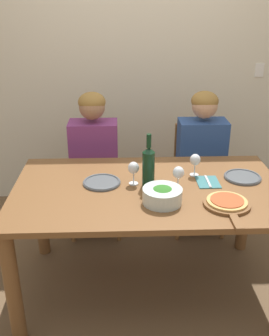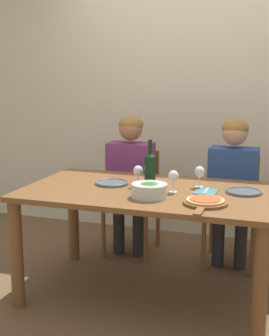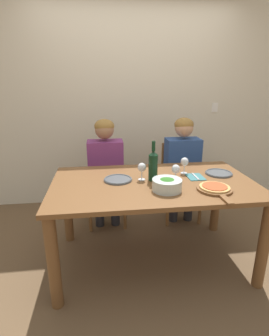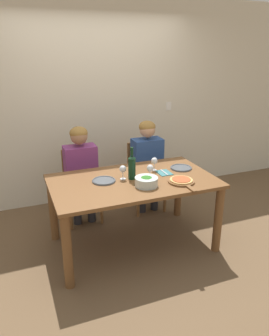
{
  "view_description": "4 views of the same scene",
  "coord_description": "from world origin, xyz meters",
  "px_view_note": "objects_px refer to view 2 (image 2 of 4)",
  "views": [
    {
      "loc": [
        -0.17,
        -2.19,
        1.89
      ],
      "look_at": [
        -0.09,
        0.04,
        0.89
      ],
      "focal_mm": 42.0,
      "sensor_mm": 36.0,
      "label": 1
    },
    {
      "loc": [
        0.89,
        -2.97,
        1.55
      ],
      "look_at": [
        -0.15,
        0.13,
        0.89
      ],
      "focal_mm": 50.0,
      "sensor_mm": 36.0,
      "label": 2
    },
    {
      "loc": [
        -0.42,
        -2.02,
        1.57
      ],
      "look_at": [
        -0.15,
        0.09,
        0.87
      ],
      "focal_mm": 28.0,
      "sensor_mm": 36.0,
      "label": 3
    },
    {
      "loc": [
        -1.13,
        -2.92,
        2.06
      ],
      "look_at": [
        0.01,
        -0.02,
        0.91
      ],
      "focal_mm": 35.0,
      "sensor_mm": 36.0,
      "label": 4
    }
  ],
  "objects_px": {
    "broccoli_bowl": "(149,190)",
    "pizza_on_board": "(205,202)",
    "person_woman": "(130,172)",
    "person_man": "(233,180)",
    "wine_glass_left": "(138,172)",
    "wine_glass_right": "(200,173)",
    "dinner_plate_left": "(112,183)",
    "wine_glass_centre": "(173,177)",
    "chair_left": "(134,197)",
    "dinner_plate_right": "(244,192)",
    "fork_on_napkin": "(206,192)",
    "chair_right": "(233,206)",
    "wine_bottle": "(150,169)"
  },
  "relations": [
    {
      "from": "broccoli_bowl",
      "to": "pizza_on_board",
      "type": "distance_m",
      "value": 0.37
    },
    {
      "from": "person_woman",
      "to": "person_man",
      "type": "bearing_deg",
      "value": 0.0
    },
    {
      "from": "pizza_on_board",
      "to": "wine_glass_left",
      "type": "distance_m",
      "value": 0.61
    },
    {
      "from": "wine_glass_left",
      "to": "wine_glass_right",
      "type": "xyz_separation_m",
      "value": [
        0.41,
        0.12,
        0.0
      ]
    },
    {
      "from": "dinner_plate_left",
      "to": "wine_glass_centre",
      "type": "relative_size",
      "value": 1.6
    },
    {
      "from": "wine_glass_left",
      "to": "wine_glass_centre",
      "type": "xyz_separation_m",
      "value": [
        0.27,
        -0.08,
        0.0
      ]
    },
    {
      "from": "chair_left",
      "to": "person_woman",
      "type": "distance_m",
      "value": 0.27
    },
    {
      "from": "dinner_plate_right",
      "to": "pizza_on_board",
      "type": "relative_size",
      "value": 0.59
    },
    {
      "from": "pizza_on_board",
      "to": "fork_on_napkin",
      "type": "height_order",
      "value": "pizza_on_board"
    },
    {
      "from": "dinner_plate_right",
      "to": "person_woman",
      "type": "bearing_deg",
      "value": 148.71
    },
    {
      "from": "pizza_on_board",
      "to": "wine_glass_centre",
      "type": "bearing_deg",
      "value": 138.86
    },
    {
      "from": "wine_glass_centre",
      "to": "broccoli_bowl",
      "type": "bearing_deg",
      "value": -124.14
    },
    {
      "from": "person_man",
      "to": "wine_glass_left",
      "type": "distance_m",
      "value": 0.9
    },
    {
      "from": "chair_right",
      "to": "dinner_plate_right",
      "type": "distance_m",
      "value": 0.8
    },
    {
      "from": "chair_left",
      "to": "person_man",
      "type": "xyz_separation_m",
      "value": [
        0.87,
        -0.11,
        0.25
      ]
    },
    {
      "from": "person_man",
      "to": "broccoli_bowl",
      "type": "relative_size",
      "value": 5.25
    },
    {
      "from": "wine_glass_right",
      "to": "wine_glass_centre",
      "type": "distance_m",
      "value": 0.24
    },
    {
      "from": "chair_right",
      "to": "person_man",
      "type": "height_order",
      "value": "person_man"
    },
    {
      "from": "chair_right",
      "to": "wine_glass_right",
      "type": "relative_size",
      "value": 5.86
    },
    {
      "from": "chair_right",
      "to": "dinner_plate_left",
      "type": "xyz_separation_m",
      "value": [
        -0.78,
        -0.77,
        0.31
      ]
    },
    {
      "from": "chair_left",
      "to": "chair_right",
      "type": "relative_size",
      "value": 1.0
    },
    {
      "from": "person_man",
      "to": "wine_bottle",
      "type": "height_order",
      "value": "person_man"
    },
    {
      "from": "chair_left",
      "to": "wine_glass_right",
      "type": "xyz_separation_m",
      "value": [
        0.7,
        -0.67,
        0.41
      ]
    },
    {
      "from": "wine_glass_centre",
      "to": "person_man",
      "type": "bearing_deg",
      "value": 68.17
    },
    {
      "from": "person_woman",
      "to": "dinner_plate_right",
      "type": "relative_size",
      "value": 5.01
    },
    {
      "from": "dinner_plate_left",
      "to": "dinner_plate_right",
      "type": "height_order",
      "value": "same"
    },
    {
      "from": "broccoli_bowl",
      "to": "fork_on_napkin",
      "type": "distance_m",
      "value": 0.41
    },
    {
      "from": "wine_glass_right",
      "to": "chair_right",
      "type": "bearing_deg",
      "value": 76.16
    },
    {
      "from": "broccoli_bowl",
      "to": "wine_bottle",
      "type": "bearing_deg",
      "value": 105.6
    },
    {
      "from": "wine_bottle",
      "to": "dinner_plate_right",
      "type": "distance_m",
      "value": 0.64
    },
    {
      "from": "pizza_on_board",
      "to": "dinner_plate_left",
      "type": "bearing_deg",
      "value": 156.54
    },
    {
      "from": "chair_left",
      "to": "fork_on_napkin",
      "type": "bearing_deg",
      "value": -45.35
    },
    {
      "from": "person_woman",
      "to": "pizza_on_board",
      "type": "relative_size",
      "value": 2.93
    },
    {
      "from": "person_woman",
      "to": "pizza_on_board",
      "type": "height_order",
      "value": "person_woman"
    },
    {
      "from": "wine_bottle",
      "to": "broccoli_bowl",
      "type": "relative_size",
      "value": 1.48
    },
    {
      "from": "person_man",
      "to": "wine_glass_left",
      "type": "xyz_separation_m",
      "value": [
        -0.57,
        -0.67,
        0.16
      ]
    },
    {
      "from": "chair_left",
      "to": "chair_right",
      "type": "xyz_separation_m",
      "value": [
        0.87,
        0.0,
        0.0
      ]
    },
    {
      "from": "pizza_on_board",
      "to": "wine_glass_right",
      "type": "xyz_separation_m",
      "value": [
        -0.12,
        0.42,
        0.09
      ]
    },
    {
      "from": "pizza_on_board",
      "to": "fork_on_napkin",
      "type": "relative_size",
      "value": 2.29
    },
    {
      "from": "fork_on_napkin",
      "to": "chair_left",
      "type": "bearing_deg",
      "value": 134.65
    },
    {
      "from": "dinner_plate_right",
      "to": "chair_left",
      "type": "bearing_deg",
      "value": 144.38
    },
    {
      "from": "chair_right",
      "to": "wine_bottle",
      "type": "relative_size",
      "value": 2.6
    },
    {
      "from": "pizza_on_board",
      "to": "person_woman",
      "type": "bearing_deg",
      "value": 129.97
    },
    {
      "from": "broccoli_bowl",
      "to": "person_woman",
      "type": "bearing_deg",
      "value": 115.98
    },
    {
      "from": "wine_bottle",
      "to": "dinner_plate_left",
      "type": "relative_size",
      "value": 1.41
    },
    {
      "from": "wine_glass_left",
      "to": "fork_on_napkin",
      "type": "distance_m",
      "value": 0.49
    },
    {
      "from": "wine_glass_centre",
      "to": "wine_bottle",
      "type": "bearing_deg",
      "value": 161.25
    },
    {
      "from": "wine_glass_right",
      "to": "chair_left",
      "type": "bearing_deg",
      "value": 136.45
    },
    {
      "from": "chair_left",
      "to": "wine_bottle",
      "type": "distance_m",
      "value": 0.99
    },
    {
      "from": "person_woman",
      "to": "dinner_plate_left",
      "type": "xyz_separation_m",
      "value": [
        0.09,
        -0.66,
        0.06
      ]
    }
  ]
}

